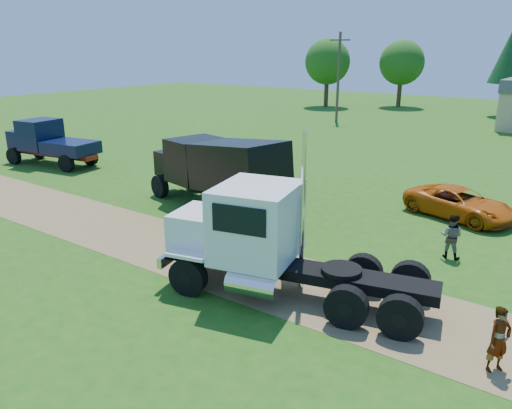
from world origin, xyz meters
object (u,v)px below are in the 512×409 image
Objects in this scene: white_semi_tractor at (259,239)px; orange_pickup at (459,203)px; black_dump_truck at (218,168)px; spectator_a at (499,340)px; navy_truck at (48,142)px.

orange_pickup is at bearing 60.46° from white_semi_tractor.
orange_pickup is (9.87, 5.42, -1.35)m from black_dump_truck.
white_semi_tractor is 5.16× the size of spectator_a.
white_semi_tractor is at bearing -179.69° from orange_pickup.
white_semi_tractor reaches higher than navy_truck.
navy_truck is 25.69m from orange_pickup.
black_dump_truck is 1.76× the size of orange_pickup.
black_dump_truck is 14.96m from spectator_a.
black_dump_truck reaches higher than spectator_a.
orange_pickup is (3.34, 11.24, -1.08)m from white_semi_tractor.
black_dump_truck is (-6.53, 5.82, 0.27)m from white_semi_tractor.
spectator_a is at bearing -144.62° from orange_pickup.
white_semi_tractor is 11.77m from orange_pickup.
black_dump_truck reaches higher than orange_pickup.
white_semi_tractor is at bearing -25.63° from navy_truck.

